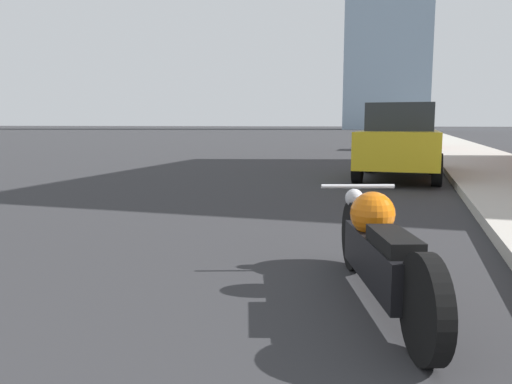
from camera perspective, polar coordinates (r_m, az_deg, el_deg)
The scene contains 5 objects.
sidewalk at distance 38.87m, azimuth 20.42°, elevation 5.61°, with size 2.81×240.00×0.15m.
motorcycle at distance 3.68m, azimuth 13.91°, elevation -6.49°, with size 0.96×2.26×0.78m.
parked_car_yellow at distance 12.03m, azimuth 16.10°, elevation 5.59°, with size 1.86×4.16×1.72m.
parked_car_red at distance 24.93m, azimuth 16.54°, elevation 6.52°, with size 1.88×4.09×1.69m.
parked_car_white at distance 36.41m, azimuth 16.60°, elevation 6.86°, with size 1.96×3.91×1.67m.
Camera 1 is at (3.03, 1.21, 1.28)m, focal length 35.00 mm.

